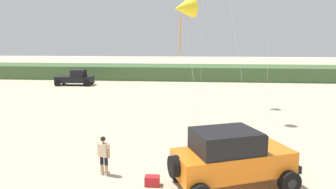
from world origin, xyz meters
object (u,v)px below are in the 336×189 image
object	(u,v)px
jeep	(231,157)
kite_purple_stunt	(184,8)
person_watching	(104,153)
cooler_box	(152,181)
distant_pickup	(76,78)

from	to	relation	value
jeep	kite_purple_stunt	distance (m)	7.68
person_watching	kite_purple_stunt	distance (m)	7.90
jeep	cooler_box	size ratio (longest dim) A/B	8.93
jeep	person_watching	bearing A→B (deg)	173.67
cooler_box	jeep	bearing A→B (deg)	0.90
distant_pickup	person_watching	bearing A→B (deg)	-65.27
person_watching	cooler_box	world-z (taller)	person_watching
person_watching	cooler_box	xyz separation A→B (m)	(2.12, -0.73, -0.75)
jeep	distant_pickup	size ratio (longest dim) A/B	1.07
jeep	kite_purple_stunt	bearing A→B (deg)	114.84
jeep	person_watching	xyz separation A→B (m)	(-5.10, 0.57, -0.26)
jeep	distant_pickup	bearing A→B (deg)	122.84
person_watching	jeep	bearing A→B (deg)	-6.33
cooler_box	person_watching	bearing A→B (deg)	158.57
cooler_box	kite_purple_stunt	distance (m)	8.37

